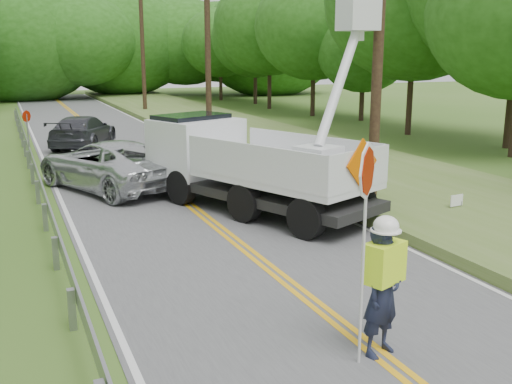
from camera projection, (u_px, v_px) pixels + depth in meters
name	position (u px, v px, depth m)	size (l,w,h in m)	color
road	(164.00, 185.00, 20.23)	(7.20, 96.00, 0.03)	#4E4F51
guardrail	(36.00, 174.00, 19.39)	(0.18, 48.00, 0.77)	gray
utility_poles	(263.00, 31.00, 23.64)	(1.60, 43.30, 10.00)	black
tall_grass_verge	(344.00, 166.00, 22.91)	(7.00, 96.00, 0.30)	#4C6B27
treeline_right	(383.00, 16.00, 33.92)	(12.12, 53.79, 12.47)	#332319
treeline_horizon	(58.00, 41.00, 56.99)	(57.91, 15.10, 11.98)	#1F4D11
flagger	(383.00, 281.00, 8.64)	(1.16, 0.74, 3.23)	#191E33
bucket_truck	(240.00, 152.00, 17.31)	(5.66, 7.65, 7.08)	black
suv_silver	(109.00, 164.00, 19.55)	(2.67, 5.79, 1.61)	silver
suv_darkgrey	(83.00, 131.00, 28.29)	(2.08, 5.12, 1.49)	#383940
stop_sign_permanent	(28.00, 130.00, 23.32)	(0.34, 0.36, 2.23)	gray
yard_sign	(457.00, 201.00, 16.18)	(0.45, 0.08, 0.64)	white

